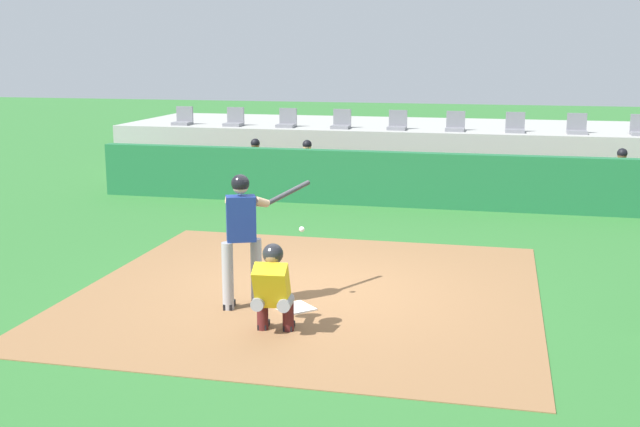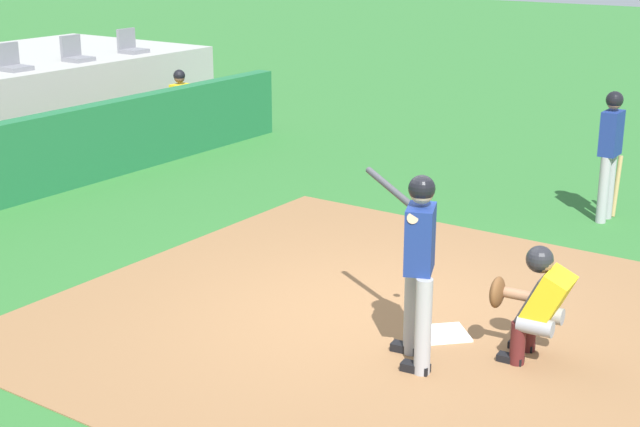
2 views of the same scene
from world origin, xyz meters
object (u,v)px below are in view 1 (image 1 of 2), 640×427
Objects in this scene: stadium_seat_7 at (577,128)px; stadium_seat_6 at (515,127)px; dugout_player_2 at (621,178)px; dugout_player_0 at (254,165)px; stadium_seat_4 at (397,124)px; dugout_player_1 at (306,167)px; stadium_seat_5 at (455,125)px; catcher_crouched at (273,285)px; home_plate at (295,308)px; stadium_seat_2 at (287,122)px; batter_at_plate at (243,232)px; stadium_seat_1 at (234,121)px; stadium_seat_0 at (183,120)px; stadium_seat_3 at (341,123)px.

stadium_seat_6 is at bearing 180.00° from stadium_seat_7.
dugout_player_0 is at bearing 180.00° from dugout_player_2.
stadium_seat_4 and stadium_seat_6 have the same top height.
dugout_player_1 is 2.71× the size of stadium_seat_6.
stadium_seat_6 is at bearing 0.00° from stadium_seat_5.
catcher_crouched is 10.42m from dugout_player_2.
home_plate is 0.92× the size of stadium_seat_5.
dugout_player_2 is at bearing -21.62° from stadium_seat_4.
stadium_seat_2 is 4.33m from stadium_seat_5.
stadium_seat_2 is (-2.21, 10.22, 0.50)m from batter_at_plate.
stadium_seat_6 is (7.22, 0.00, 0.00)m from stadium_seat_1.
stadium_seat_0 is at bearing 180.00° from stadium_seat_7.
stadium_seat_1 reaches higher than dugout_player_2.
dugout_player_2 is at bearing 0.00° from dugout_player_0.
batter_at_plate is 3.76× the size of stadium_seat_1.
stadium_seat_3 reaches higher than catcher_crouched.
batter_at_plate is 10.45m from stadium_seat_5.
catcher_crouched is at bearing -82.70° from stadium_seat_3.
batter_at_plate is 8.28m from dugout_player_1.
stadium_seat_1 is at bearing 180.00° from stadium_seat_3.
catcher_crouched is 3.38× the size of stadium_seat_7.
stadium_seat_6 is at bearing 0.00° from stadium_seat_1.
stadium_seat_4 is at bearing 158.38° from dugout_player_2.
stadium_seat_4 reaches higher than dugout_player_2.
stadium_seat_5 is 2.89m from stadium_seat_7.
dugout_player_0 is (-3.15, 8.14, 0.65)m from home_plate.
catcher_crouched is at bearing -78.45° from dugout_player_1.
stadium_seat_3 is 1.00× the size of stadium_seat_7.
dugout_player_1 is (-1.88, 8.14, 0.65)m from home_plate.
home_plate is 10.39m from stadium_seat_5.
stadium_seat_7 is (1.44, 0.00, 0.00)m from stadium_seat_6.
stadium_seat_7 is at bearing 111.47° from dugout_player_2.
dugout_player_0 is at bearing -156.13° from stadium_seat_5.
dugout_player_2 reaches higher than home_plate.
catcher_crouched is at bearing -119.65° from dugout_player_2.
batter_at_plate is at bearing -81.70° from dugout_player_1.
home_plate is 9.65m from dugout_player_2.
dugout_player_1 is 6.59m from stadium_seat_7.
stadium_seat_1 and stadium_seat_3 have the same top height.
dugout_player_2 is 2.71× the size of stadium_seat_7.
catcher_crouched is at bearing -97.54° from stadium_seat_5.
stadium_seat_1 is at bearing 111.23° from catcher_crouched.
stadium_seat_4 is at bearing 180.00° from stadium_seat_5.
stadium_seat_5 is at bearing 0.00° from stadium_seat_0.
stadium_seat_7 reaches higher than home_plate.
dugout_player_1 reaches higher than home_plate.
stadium_seat_1 is 1.00× the size of stadium_seat_2.
dugout_player_0 is 2.71× the size of stadium_seat_5.
stadium_seat_4 is 1.00× the size of stadium_seat_7.
dugout_player_1 is 7.01m from dugout_player_2.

